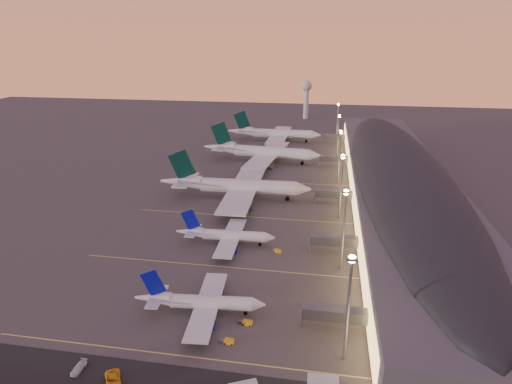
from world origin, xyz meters
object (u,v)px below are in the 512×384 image
at_px(airliner_wide_mid, 261,152).
at_px(baggage_tug_c, 277,251).
at_px(airliner_wide_far, 274,134).
at_px(baggage_tug_a, 227,341).
at_px(service_van_b, 113,381).
at_px(baggage_tug_b, 246,322).
at_px(radar_tower, 306,93).
at_px(airliner_narrow_north, 225,235).
at_px(service_van_a, 79,368).
at_px(airliner_wide_near, 235,186).
at_px(airliner_narrow_south, 200,302).

distance_m(airliner_wide_mid, baggage_tug_c, 110.44).
bearing_deg(airliner_wide_far, baggage_tug_c, -81.92).
height_order(baggage_tug_a, service_van_b, service_van_b).
bearing_deg(airliner_wide_far, baggage_tug_b, -84.25).
bearing_deg(airliner_wide_mid, radar_tower, 89.59).
distance_m(airliner_narrow_north, baggage_tug_a, 51.28).
distance_m(baggage_tug_a, service_van_a, 32.39).
height_order(airliner_wide_mid, baggage_tug_b, airliner_wide_mid).
bearing_deg(service_van_b, airliner_narrow_north, 51.97).
bearing_deg(baggage_tug_a, baggage_tug_b, 73.71).
relative_size(airliner_wide_far, service_van_a, 13.81).
distance_m(airliner_narrow_north, baggage_tug_c, 18.63).
bearing_deg(service_van_b, radar_tower, 55.00).
distance_m(airliner_wide_near, baggage_tug_a, 95.94).
distance_m(baggage_tug_c, service_van_a, 69.85).
relative_size(airliner_narrow_south, airliner_wide_mid, 0.49).
bearing_deg(airliner_narrow_north, airliner_wide_far, 89.21).
distance_m(airliner_narrow_south, service_van_a, 31.26).
bearing_deg(service_van_b, baggage_tug_c, 36.25).
distance_m(radar_tower, baggage_tug_b, 292.34).
distance_m(airliner_narrow_north, service_van_a, 65.83).
xyz_separation_m(baggage_tug_b, baggage_tug_c, (2.96, 38.99, -0.01)).
height_order(airliner_wide_near, airliner_wide_mid, airliner_wide_mid).
bearing_deg(airliner_wide_near, airliner_narrow_south, -85.35).
relative_size(baggage_tug_b, service_van_a, 0.79).
xyz_separation_m(airliner_wide_mid, baggage_tug_c, (22.19, -108.06, -5.21)).
xyz_separation_m(airliner_narrow_south, baggage_tug_c, (15.43, 36.23, -2.68)).
height_order(radar_tower, service_van_b, radar_tower).
bearing_deg(airliner_narrow_north, airliner_wide_near, 96.03).
height_order(airliner_wide_mid, radar_tower, radar_tower).
bearing_deg(service_van_b, baggage_tug_a, 7.58).
distance_m(airliner_wide_near, airliner_wide_far, 112.95).
distance_m(airliner_wide_mid, baggage_tug_a, 155.55).
distance_m(baggage_tug_a, baggage_tug_b, 8.08).
xyz_separation_m(airliner_wide_mid, airliner_wide_far, (0.66, 52.31, -0.41)).
bearing_deg(radar_tower, baggage_tug_b, -89.54).
height_order(airliner_narrow_south, airliner_wide_far, airliner_wide_far).
xyz_separation_m(service_van_a, service_van_b, (9.15, -2.37, 0.22)).
height_order(airliner_wide_mid, service_van_a, airliner_wide_mid).
xyz_separation_m(radar_tower, service_van_a, (-29.86, -312.93, -21.20)).
distance_m(airliner_wide_near, service_van_a, 108.47).
height_order(airliner_wide_far, service_van_a, airliner_wide_far).
height_order(baggage_tug_c, service_van_a, service_van_a).
bearing_deg(airliner_wide_near, baggage_tug_a, -80.31).
bearing_deg(airliner_wide_far, service_van_a, -93.10).
xyz_separation_m(baggage_tug_a, baggage_tug_b, (2.90, 7.55, 0.01)).
bearing_deg(service_van_a, baggage_tug_b, 34.93).
relative_size(airliner_wide_mid, baggage_tug_a, 19.62).
bearing_deg(baggage_tug_b, radar_tower, 99.32).
bearing_deg(airliner_narrow_south, radar_tower, 83.01).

